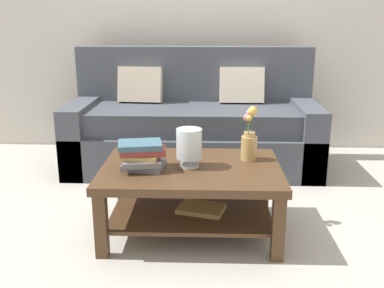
# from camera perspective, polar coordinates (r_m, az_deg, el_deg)

# --- Properties ---
(ground_plane) EXTENTS (10.00, 10.00, 0.00)m
(ground_plane) POSITION_cam_1_polar(r_m,az_deg,el_deg) (3.24, -0.10, -8.18)
(ground_plane) COLOR #B7B2A8
(back_wall) EXTENTS (6.40, 0.12, 2.70)m
(back_wall) POSITION_cam_1_polar(r_m,az_deg,el_deg) (4.60, 0.65, 16.35)
(back_wall) COLOR beige
(back_wall) RESTS_ON ground
(couch) EXTENTS (2.19, 0.90, 1.06)m
(couch) POSITION_cam_1_polar(r_m,az_deg,el_deg) (4.04, 0.16, 2.26)
(couch) COLOR #474C56
(couch) RESTS_ON ground
(coffee_table) EXTENTS (1.10, 0.78, 0.44)m
(coffee_table) POSITION_cam_1_polar(r_m,az_deg,el_deg) (2.79, -0.07, -5.17)
(coffee_table) COLOR #4C331E
(coffee_table) RESTS_ON ground
(book_stack_main) EXTENTS (0.31, 0.26, 0.17)m
(book_stack_main) POSITION_cam_1_polar(r_m,az_deg,el_deg) (2.69, -6.41, -1.50)
(book_stack_main) COLOR slate
(book_stack_main) RESTS_ON coffee_table
(glass_hurricane_vase) EXTENTS (0.16, 0.16, 0.24)m
(glass_hurricane_vase) POSITION_cam_1_polar(r_m,az_deg,el_deg) (2.71, -0.33, -0.13)
(glass_hurricane_vase) COLOR silver
(glass_hurricane_vase) RESTS_ON coffee_table
(flower_pitcher) EXTENTS (0.10, 0.11, 0.35)m
(flower_pitcher) POSITION_cam_1_polar(r_m,az_deg,el_deg) (2.86, 7.36, 0.45)
(flower_pitcher) COLOR tan
(flower_pitcher) RESTS_ON coffee_table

